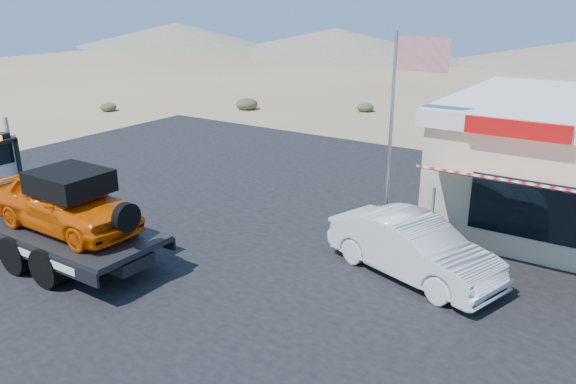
# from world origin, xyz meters

# --- Properties ---
(ground) EXTENTS (120.00, 120.00, 0.00)m
(ground) POSITION_xyz_m (0.00, 0.00, 0.00)
(ground) COLOR olive
(ground) RESTS_ON ground
(asphalt_lot) EXTENTS (32.00, 24.00, 0.02)m
(asphalt_lot) POSITION_xyz_m (2.00, 3.00, 0.01)
(asphalt_lot) COLOR black
(asphalt_lot) RESTS_ON ground
(tow_truck) EXTENTS (8.84, 2.62, 2.95)m
(tow_truck) POSITION_xyz_m (-3.60, -1.89, 1.59)
(tow_truck) COLOR black
(tow_truck) RESTS_ON asphalt_lot
(white_sedan) EXTENTS (4.98, 2.96, 1.55)m
(white_sedan) POSITION_xyz_m (6.34, 2.55, 0.80)
(white_sedan) COLOR silver
(white_sedan) RESTS_ON asphalt_lot
(flagpole) EXTENTS (1.55, 0.10, 6.00)m
(flagpole) POSITION_xyz_m (4.93, 4.50, 3.76)
(flagpole) COLOR #99999E
(flagpole) RESTS_ON asphalt_lot
(desert_scrub) EXTENTS (24.64, 35.20, 0.77)m
(desert_scrub) POSITION_xyz_m (-14.22, 9.77, 0.32)
(desert_scrub) COLOR #344223
(desert_scrub) RESTS_ON ground
(distant_hills) EXTENTS (126.00, 48.00, 4.20)m
(distant_hills) POSITION_xyz_m (-9.77, 55.14, 1.89)
(distant_hills) COLOR #726B59
(distant_hills) RESTS_ON ground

